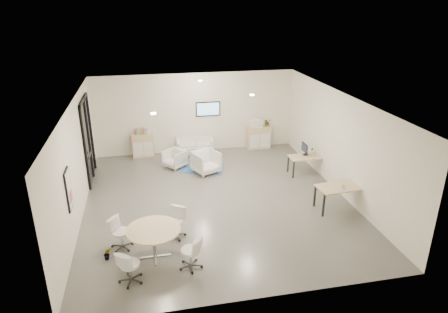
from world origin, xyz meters
TOP-DOWN VIEW (x-y plane):
  - room_shell at (0.00, 0.00)m, footprint 9.60×10.60m
  - glass_door at (-3.95, 2.51)m, footprint 0.09×1.90m
  - artwork at (-3.97, -1.60)m, footprint 0.05×0.54m
  - wall_tv at (0.50, 4.46)m, footprint 0.98×0.06m
  - ceiling_spots at (-0.20, 0.83)m, footprint 3.14×4.14m
  - sideboard_left at (-2.16, 4.26)m, footprint 0.84×0.43m
  - sideboard_right at (2.58, 4.24)m, footprint 0.96×0.46m
  - books at (-2.21, 4.26)m, footprint 0.49×0.14m
  - printer at (2.47, 4.25)m, footprint 0.51×0.45m
  - loveseat at (-0.11, 4.13)m, footprint 1.51×0.83m
  - blue_rug at (-0.05, 2.59)m, footprint 1.79×1.46m
  - armchair_left at (-1.04, 2.93)m, footprint 0.96×0.96m
  - armchair_right at (0.03, 2.20)m, footprint 1.09×1.06m
  - desk_rear at (3.53, 1.35)m, footprint 1.28×0.65m
  - desk_front at (3.50, -1.29)m, footprint 1.51×0.85m
  - monitor at (3.49, 1.50)m, footprint 0.20×0.50m
  - round_table at (-2.02, -2.59)m, footprint 1.31×1.31m
  - meeting_chairs at (-2.02, -2.59)m, footprint 2.41×2.41m
  - plant_cabinet at (2.93, 4.22)m, footprint 0.34×0.36m
  - plant_floor at (-3.15, -2.46)m, footprint 0.21×0.34m
  - cup at (3.47, -1.44)m, footprint 0.12×0.10m

SIDE VIEW (x-z plane):
  - blue_rug at x=-0.05m, z-range 0.00..0.01m
  - plant_floor at x=-3.15m, z-range 0.00..0.14m
  - loveseat at x=-0.11m, z-range 0.02..0.57m
  - armchair_left at x=-1.04m, z-range 0.00..0.72m
  - meeting_chairs at x=-2.02m, z-range 0.00..0.82m
  - armchair_right at x=0.03m, z-range 0.00..0.87m
  - sideboard_left at x=-2.16m, z-range 0.00..0.94m
  - sideboard_right at x=2.58m, z-range 0.00..0.96m
  - desk_rear at x=3.53m, z-range 0.26..0.93m
  - desk_front at x=3.50m, z-range 0.30..1.05m
  - round_table at x=-2.02m, z-range 0.32..1.11m
  - cup at x=3.47m, z-range 0.75..0.87m
  - monitor at x=3.49m, z-range 0.68..1.12m
  - books at x=-2.21m, z-range 0.94..1.16m
  - plant_cabinet at x=2.93m, z-range 0.96..1.20m
  - printer at x=2.47m, z-range 0.95..1.28m
  - glass_door at x=-3.95m, z-range 0.08..2.93m
  - artwork at x=-3.97m, z-range 1.03..2.07m
  - room_shell at x=0.00m, z-range -0.80..4.00m
  - wall_tv at x=0.50m, z-range 1.46..2.04m
  - ceiling_spots at x=-0.20m, z-range 3.17..3.20m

